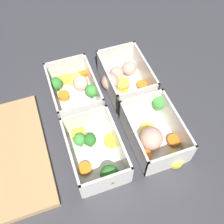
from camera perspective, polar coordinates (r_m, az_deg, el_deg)
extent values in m
plane|color=#38383D|center=(0.64, 0.00, -1.23)|extent=(4.00, 4.00, 0.00)
cube|color=silver|center=(0.61, 8.80, -5.65)|extent=(0.16, 0.11, 0.00)
cube|color=silver|center=(0.60, 13.60, -2.64)|extent=(0.16, 0.01, 0.07)
cube|color=silver|center=(0.57, 4.55, -5.65)|extent=(0.16, 0.00, 0.07)
cube|color=silver|center=(0.56, 12.54, -10.49)|extent=(0.01, 0.11, 0.07)
cube|color=silver|center=(0.62, 6.26, 1.62)|extent=(0.01, 0.11, 0.07)
cylinder|color=yellow|center=(0.61, 7.84, -4.01)|extent=(0.04, 0.04, 0.01)
cylinder|color=yellow|center=(0.59, 13.49, -9.98)|extent=(0.04, 0.04, 0.01)
cylinder|color=#519448|center=(0.65, 9.85, 0.95)|extent=(0.01, 0.01, 0.02)
sphere|color=#42933D|center=(0.63, 10.13, 2.07)|extent=(0.03, 0.03, 0.03)
cylinder|color=orange|center=(0.58, 7.13, -9.16)|extent=(0.04, 0.04, 0.01)
cylinder|color=orange|center=(0.61, 13.28, -6.08)|extent=(0.04, 0.04, 0.01)
sphere|color=#D19E8C|center=(0.58, 8.49, -5.67)|extent=(0.07, 0.07, 0.05)
cube|color=silver|center=(0.70, 2.94, 6.01)|extent=(0.16, 0.11, 0.00)
cube|color=silver|center=(0.69, 7.07, 8.81)|extent=(0.16, 0.01, 0.07)
cube|color=silver|center=(0.66, -1.10, 6.71)|extent=(0.16, 0.00, 0.07)
cube|color=silver|center=(0.63, 5.59, 2.91)|extent=(0.01, 0.11, 0.07)
cube|color=silver|center=(0.72, 0.81, 12.04)|extent=(0.01, 0.11, 0.07)
sphere|color=tan|center=(0.65, 8.16, 3.84)|extent=(0.05, 0.05, 0.04)
cylinder|color=orange|center=(0.65, 1.34, 1.83)|extent=(0.03, 0.03, 0.01)
sphere|color=#D19E8C|center=(0.71, 3.71, 9.45)|extent=(0.05, 0.05, 0.04)
sphere|color=#D19E8C|center=(0.67, -0.42, 6.63)|extent=(0.06, 0.06, 0.05)
cylinder|color=orange|center=(0.69, 6.57, 5.86)|extent=(0.03, 0.03, 0.01)
sphere|color=#D19E8C|center=(0.70, 1.05, 8.58)|extent=(0.05, 0.05, 0.04)
cylinder|color=yellow|center=(0.66, 3.26, 2.99)|extent=(0.05, 0.05, 0.01)
cylinder|color=#DBC647|center=(0.69, 2.25, 6.09)|extent=(0.04, 0.04, 0.02)
cube|color=silver|center=(0.59, -3.54, -9.65)|extent=(0.16, 0.11, 0.00)
cube|color=silver|center=(0.56, 1.30, -6.69)|extent=(0.16, 0.00, 0.07)
cube|color=silver|center=(0.55, -8.84, -9.77)|extent=(0.16, 0.01, 0.07)
cube|color=silver|center=(0.53, -1.12, -15.31)|extent=(0.01, 0.11, 0.07)
cube|color=silver|center=(0.59, -5.93, -1.96)|extent=(0.01, 0.11, 0.07)
cylinder|color=#49883F|center=(0.56, -0.49, -14.24)|extent=(0.01, 0.01, 0.01)
sphere|color=#388433|center=(0.54, -0.50, -13.47)|extent=(0.04, 0.04, 0.04)
cylinder|color=#407A37|center=(0.59, -4.71, -6.88)|extent=(0.01, 0.01, 0.02)
sphere|color=#2D7228|center=(0.57, -4.84, -6.01)|extent=(0.03, 0.03, 0.03)
cylinder|color=orange|center=(0.57, -5.90, -12.14)|extent=(0.04, 0.04, 0.01)
cylinder|color=#519448|center=(0.59, -6.89, -6.78)|extent=(0.01, 0.01, 0.02)
sphere|color=#42933D|center=(0.58, -7.07, -5.93)|extent=(0.03, 0.03, 0.03)
cylinder|color=yellow|center=(0.59, -0.16, -6.28)|extent=(0.04, 0.04, 0.01)
cylinder|color=yellow|center=(0.60, -7.29, -4.84)|extent=(0.04, 0.04, 0.02)
cube|color=silver|center=(0.68, -7.95, 3.00)|extent=(0.16, 0.11, 0.00)
cube|color=silver|center=(0.66, -3.95, 5.93)|extent=(0.16, 0.00, 0.07)
cube|color=silver|center=(0.65, -12.64, 3.49)|extent=(0.16, 0.01, 0.07)
cube|color=silver|center=(0.60, -6.43, -0.56)|extent=(0.01, 0.11, 0.07)
cube|color=silver|center=(0.70, -9.90, 9.28)|extent=(0.01, 0.11, 0.07)
cylinder|color=#DBC647|center=(0.71, -8.11, 7.10)|extent=(0.05, 0.05, 0.01)
cylinder|color=yellow|center=(0.71, -10.14, 7.33)|extent=(0.04, 0.04, 0.01)
cylinder|color=#519448|center=(0.67, -4.43, 3.63)|extent=(0.01, 0.01, 0.01)
sphere|color=#42933D|center=(0.65, -4.53, 4.62)|extent=(0.03, 0.03, 0.03)
cylinder|color=orange|center=(0.67, -10.40, 3.51)|extent=(0.04, 0.04, 0.01)
cylinder|color=#49883F|center=(0.69, -11.81, 5.07)|extent=(0.01, 0.01, 0.01)
sphere|color=#388433|center=(0.68, -12.08, 6.09)|extent=(0.03, 0.03, 0.03)
sphere|color=beige|center=(0.68, -6.86, 6.28)|extent=(0.06, 0.06, 0.04)
cylinder|color=orange|center=(0.64, -3.01, 0.03)|extent=(0.04, 0.04, 0.01)
cylinder|color=orange|center=(0.72, -6.36, 8.44)|extent=(0.03, 0.03, 0.01)
cube|color=tan|center=(0.62, -22.23, -9.02)|extent=(0.28, 0.18, 0.02)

